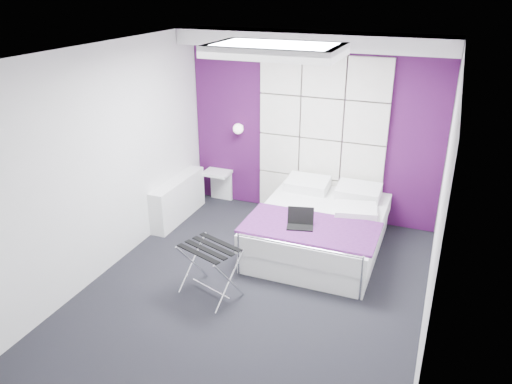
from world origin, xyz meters
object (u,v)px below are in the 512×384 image
wall_lamp (239,128)px  luggage_rack (210,271)px  radiator (178,199)px  laptop (301,222)px  nightstand (217,173)px  bed (319,229)px

wall_lamp → luggage_rack: wall_lamp is taller
wall_lamp → luggage_rack: (0.63, -2.29, -0.93)m
luggage_rack → wall_lamp: bearing=125.0°
radiator → luggage_rack: 1.99m
luggage_rack → laptop: laptop is taller
luggage_rack → nightstand: bearing=133.4°
bed → laptop: laptop is taller
radiator → laptop: 2.12m
radiator → luggage_rack: radiator is taller
radiator → laptop: size_ratio=3.92×
nightstand → bed: bearing=-24.4°
wall_lamp → nightstand: size_ratio=0.38×
wall_lamp → radiator: 1.35m
wall_lamp → laptop: bearing=-44.9°
nightstand → laptop: laptop is taller
nightstand → wall_lamp: bearing=6.3°
radiator → luggage_rack: size_ratio=2.02×
bed → laptop: bearing=-102.4°
nightstand → laptop: 2.18m
bed → luggage_rack: 1.65m
radiator → nightstand: 0.79m
luggage_rack → bed: bearing=78.9°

